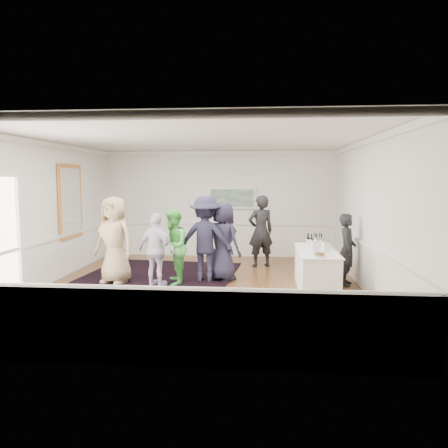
# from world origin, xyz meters

# --- Properties ---
(floor) EXTENTS (8.00, 8.00, 0.00)m
(floor) POSITION_xyz_m (0.00, 0.00, 0.00)
(floor) COLOR brown
(floor) RESTS_ON ground
(ceiling) EXTENTS (7.00, 8.00, 0.02)m
(ceiling) POSITION_xyz_m (0.00, 0.00, 3.20)
(ceiling) COLOR white
(ceiling) RESTS_ON wall_back
(wall_left) EXTENTS (0.02, 8.00, 3.20)m
(wall_left) POSITION_xyz_m (-3.50, 0.00, 1.60)
(wall_left) COLOR white
(wall_left) RESTS_ON floor
(wall_right) EXTENTS (0.02, 8.00, 3.20)m
(wall_right) POSITION_xyz_m (3.50, 0.00, 1.60)
(wall_right) COLOR white
(wall_right) RESTS_ON floor
(wall_back) EXTENTS (7.00, 0.02, 3.20)m
(wall_back) POSITION_xyz_m (0.00, 4.00, 1.60)
(wall_back) COLOR white
(wall_back) RESTS_ON floor
(wall_front) EXTENTS (7.00, 0.02, 3.20)m
(wall_front) POSITION_xyz_m (0.00, -4.00, 1.60)
(wall_front) COLOR white
(wall_front) RESTS_ON floor
(wainscoting) EXTENTS (7.00, 8.00, 1.00)m
(wainscoting) POSITION_xyz_m (0.00, 0.00, 0.50)
(wainscoting) COLOR white
(wainscoting) RESTS_ON floor
(mirror) EXTENTS (0.05, 1.25, 1.85)m
(mirror) POSITION_xyz_m (-3.45, 1.30, 1.80)
(mirror) COLOR #E59043
(mirror) RESTS_ON wall_left
(landscape_painting) EXTENTS (1.44, 0.06, 0.66)m
(landscape_painting) POSITION_xyz_m (0.40, 3.95, 1.78)
(landscape_painting) COLOR white
(landscape_painting) RESTS_ON wall_back
(area_rug) EXTENTS (3.93, 4.95, 0.02)m
(area_rug) POSITION_xyz_m (-1.23, 0.59, 0.01)
(area_rug) COLOR black
(area_rug) RESTS_ON floor
(serving_table) EXTENTS (0.81, 2.12, 0.86)m
(serving_table) POSITION_xyz_m (2.47, 0.11, 0.43)
(serving_table) COLOR white
(serving_table) RESTS_ON floor
(bartender) EXTENTS (0.50, 0.65, 1.60)m
(bartender) POSITION_xyz_m (3.20, 0.59, 0.80)
(bartender) COLOR black
(bartender) RESTS_ON floor
(guest_tan) EXTENTS (1.11, 0.90, 1.97)m
(guest_tan) POSITION_xyz_m (-2.01, 0.29, 0.99)
(guest_tan) COLOR tan
(guest_tan) RESTS_ON floor
(guest_green) EXTENTS (0.78, 0.93, 1.70)m
(guest_green) POSITION_xyz_m (-0.67, 0.31, 0.85)
(guest_green) COLOR #52CA50
(guest_green) RESTS_ON floor
(guest_lilac) EXTENTS (1.03, 0.73, 1.62)m
(guest_lilac) POSITION_xyz_m (-0.98, 0.09, 0.81)
(guest_lilac) COLOR silver
(guest_lilac) RESTS_ON floor
(guest_dark_a) EXTENTS (1.32, 0.82, 1.98)m
(guest_dark_a) POSITION_xyz_m (0.02, 0.66, 0.99)
(guest_dark_a) COLOR #1E1C30
(guest_dark_a) RESTS_ON floor
(guest_dark_b) EXTENTS (0.82, 0.68, 1.92)m
(guest_dark_b) POSITION_xyz_m (1.27, 2.47, 0.96)
(guest_dark_b) COLOR black
(guest_dark_b) RESTS_ON floor
(guest_navy) EXTENTS (1.07, 0.99, 1.84)m
(guest_navy) POSITION_xyz_m (0.41, 0.80, 0.92)
(guest_navy) COLOR #1E1C30
(guest_navy) RESTS_ON floor
(wine_bottles) EXTENTS (0.38, 0.28, 0.31)m
(wine_bottles) POSITION_xyz_m (2.48, 0.57, 1.01)
(wine_bottles) COLOR black
(wine_bottles) RESTS_ON serving_table
(juice_pitchers) EXTENTS (0.39, 0.39, 0.24)m
(juice_pitchers) POSITION_xyz_m (2.42, -0.09, 0.98)
(juice_pitchers) COLOR #62A23A
(juice_pitchers) RESTS_ON serving_table
(ice_bucket) EXTENTS (0.26, 0.26, 0.25)m
(ice_bucket) POSITION_xyz_m (2.53, 0.28, 0.97)
(ice_bucket) COLOR silver
(ice_bucket) RESTS_ON serving_table
(nut_bowl) EXTENTS (0.23, 0.23, 0.08)m
(nut_bowl) POSITION_xyz_m (2.43, -0.72, 0.90)
(nut_bowl) COLOR white
(nut_bowl) RESTS_ON serving_table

